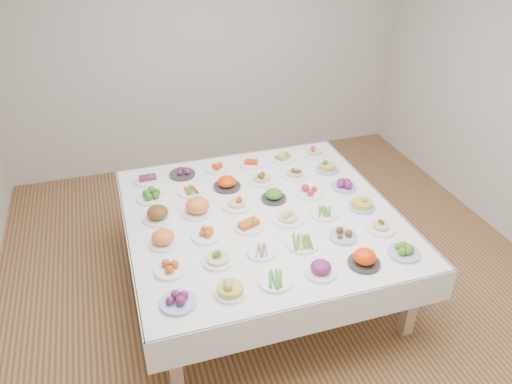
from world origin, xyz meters
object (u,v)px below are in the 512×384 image
object	(u,v)px
dish_0	(178,298)
dish_18	(157,212)
dish_35	(315,150)
display_table	(261,220)

from	to	relation	value
dish_0	dish_18	world-z (taller)	dish_18
dish_0	dish_35	distance (m)	2.42
display_table	dish_18	world-z (taller)	dish_18
dish_18	dish_35	bearing A→B (deg)	21.73
dish_18	dish_35	world-z (taller)	dish_18
display_table	dish_35	size ratio (longest dim) A/B	8.78
dish_18	dish_0	bearing A→B (deg)	-90.83
dish_0	dish_35	xyz separation A→B (m)	(1.72, 1.71, 0.02)
dish_0	dish_35	size ratio (longest dim) A/B	0.93
display_table	dish_35	bearing A→B (deg)	44.96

